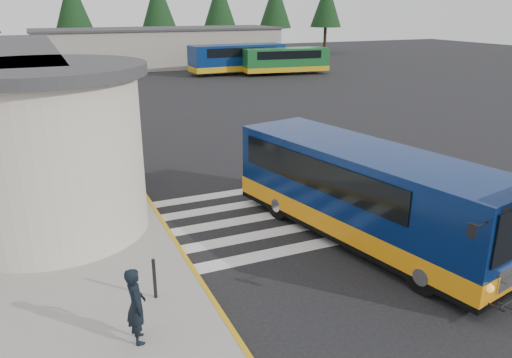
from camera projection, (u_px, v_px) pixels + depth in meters
name	position (u px, v px, depth m)	size (l,w,h in m)	color
ground	(278.00, 204.00, 17.07)	(140.00, 140.00, 0.00)	black
curb_strip	(136.00, 182.00, 18.96)	(0.12, 34.00, 0.16)	#C99512
crosswalk	(275.00, 215.00, 16.18)	(8.00, 5.35, 0.01)	silver
depot_building	(160.00, 48.00, 54.99)	(26.40, 8.40, 4.20)	gray
tree_line	(144.00, 3.00, 60.49)	(58.40, 4.40, 10.00)	black
transit_bus	(366.00, 197.00, 14.16)	(4.72, 9.76, 2.67)	#061A4C
pedestrian_a	(136.00, 305.00, 9.62)	(0.58, 0.38, 1.59)	black
pedestrian_b	(89.00, 210.00, 13.94)	(0.83, 0.64, 1.70)	black
bollard	(155.00, 279.00, 11.16)	(0.08, 0.08, 0.97)	black
far_bus_a	(237.00, 58.00, 49.46)	(9.66, 3.15, 2.46)	#071F53
far_bus_b	(285.00, 60.00, 49.13)	(8.72, 3.21, 2.20)	#165524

